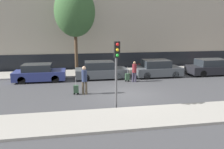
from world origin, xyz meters
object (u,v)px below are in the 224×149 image
parked_bicycle (143,66)px  trolley_right (127,77)px  parked_car_2 (157,69)px  pedestrian_left (84,78)px  parked_car_0 (39,73)px  parked_car_1 (101,71)px  parked_car_3 (212,67)px  trolley_left (76,89)px  pedestrian_right (134,70)px  traffic_light (117,62)px  bare_tree_near_crossing (75,12)px

parked_bicycle → trolley_right: bearing=-123.3°
parked_car_2 → pedestrian_left: pedestrian_left is taller
parked_car_0 → parked_car_1: (4.92, 0.05, 0.03)m
trolley_right → parked_car_0: bearing=169.0°
parked_car_3 → parked_bicycle: size_ratio=2.56×
parked_car_1 → trolley_left: size_ratio=3.73×
parked_car_1 → pedestrian_right: size_ratio=2.62×
trolley_left → trolley_right: 4.91m
trolley_left → parked_bicycle: 9.37m
traffic_light → parked_bicycle: traffic_light is taller
parked_car_0 → parked_bicycle: parked_car_0 is taller
pedestrian_left → trolley_right: pedestrian_left is taller
parked_car_2 → bare_tree_near_crossing: bare_tree_near_crossing is taller
bare_tree_near_crossing → traffic_light: bearing=-77.4°
trolley_left → trolley_right: (4.04, 2.78, 0.02)m
parked_car_0 → pedestrian_right: bearing=-11.8°
parked_car_0 → parked_car_2: size_ratio=0.99×
parked_car_3 → bare_tree_near_crossing: (-12.05, 1.70, 4.81)m
parked_car_0 → trolley_right: (6.87, -1.34, -0.27)m
parked_car_1 → parked_car_3: 10.11m
parked_car_2 → traffic_light: (-4.96, -6.97, 1.85)m
traffic_light → parked_bicycle: size_ratio=2.00×
parked_car_2 → trolley_left: parked_car_2 is taller
trolley_left → pedestrian_right: (4.56, 2.57, 0.56)m
pedestrian_left → parked_bicycle: pedestrian_left is taller
parked_car_2 → bare_tree_near_crossing: 8.53m
parked_car_0 → pedestrian_right: pedestrian_right is taller
pedestrian_left → pedestrian_right: 4.81m
parked_car_2 → parked_car_1: bearing=178.7°
trolley_right → pedestrian_left: bearing=-140.8°
parked_car_1 → parked_car_3: size_ratio=0.94×
traffic_light → trolley_left: bearing=125.2°
parked_car_0 → pedestrian_right: (7.38, -1.54, 0.28)m
parked_car_0 → parked_bicycle: bearing=15.1°
parked_car_1 → bare_tree_near_crossing: bare_tree_near_crossing is taller
trolley_right → pedestrian_right: bearing=-21.6°
pedestrian_left → traffic_light: (1.52, -2.85, 1.48)m
parked_car_0 → pedestrian_right: 7.55m
trolley_right → trolley_left: bearing=-145.5°
parked_car_0 → parked_car_2: 9.85m
parked_car_3 → bare_tree_near_crossing: bare_tree_near_crossing is taller
bare_tree_near_crossing → parked_car_2: bearing=-13.0°
parked_car_0 → traffic_light: bearing=-55.2°
trolley_right → traffic_light: (-1.98, -5.70, 2.15)m
parked_car_2 → pedestrian_left: 7.69m
parked_car_1 → traffic_light: 7.33m
pedestrian_left → parked_bicycle: (6.05, 6.73, -0.56)m
parked_car_2 → pedestrian_left: (-6.48, -4.12, 0.38)m
parked_car_1 → trolley_right: parked_car_1 is taller
parked_car_2 → bare_tree_near_crossing: (-6.88, 1.59, 4.80)m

